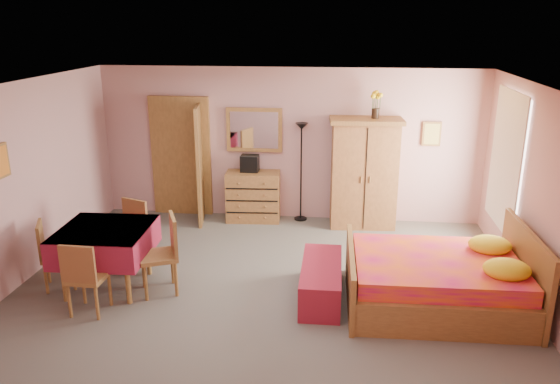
# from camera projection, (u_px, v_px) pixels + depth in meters

# --- Properties ---
(floor) EXTENTS (6.50, 6.50, 0.00)m
(floor) POSITION_uv_depth(u_px,v_px,m) (270.00, 280.00, 7.33)
(floor) COLOR slate
(floor) RESTS_ON ground
(ceiling) EXTENTS (6.50, 6.50, 0.00)m
(ceiling) POSITION_uv_depth(u_px,v_px,m) (269.00, 84.00, 6.55)
(ceiling) COLOR brown
(ceiling) RESTS_ON wall_back
(wall_back) EXTENTS (6.50, 0.10, 2.60)m
(wall_back) POSITION_uv_depth(u_px,v_px,m) (289.00, 145.00, 9.31)
(wall_back) COLOR tan
(wall_back) RESTS_ON floor
(wall_front) EXTENTS (6.50, 0.10, 2.60)m
(wall_front) POSITION_uv_depth(u_px,v_px,m) (229.00, 275.00, 4.57)
(wall_front) COLOR tan
(wall_front) RESTS_ON floor
(wall_left) EXTENTS (0.10, 5.00, 2.60)m
(wall_left) POSITION_uv_depth(u_px,v_px,m) (29.00, 179.00, 7.30)
(wall_left) COLOR tan
(wall_left) RESTS_ON floor
(wall_right) EXTENTS (0.10, 5.00, 2.60)m
(wall_right) POSITION_uv_depth(u_px,v_px,m) (536.00, 197.00, 6.58)
(wall_right) COLOR tan
(wall_right) RESTS_ON floor
(doorway) EXTENTS (1.06, 0.12, 2.15)m
(doorway) POSITION_uv_depth(u_px,v_px,m) (181.00, 158.00, 9.57)
(doorway) COLOR #9E6B35
(doorway) RESTS_ON floor
(window) EXTENTS (0.08, 1.40, 1.95)m
(window) POSITION_uv_depth(u_px,v_px,m) (507.00, 160.00, 7.67)
(window) COLOR white
(window) RESTS_ON wall_right
(picture_left) EXTENTS (0.04, 0.32, 0.42)m
(picture_left) POSITION_uv_depth(u_px,v_px,m) (0.00, 161.00, 6.61)
(picture_left) COLOR orange
(picture_left) RESTS_ON wall_left
(picture_back) EXTENTS (0.30, 0.04, 0.40)m
(picture_back) POSITION_uv_depth(u_px,v_px,m) (432.00, 134.00, 8.94)
(picture_back) COLOR #D8BF59
(picture_back) RESTS_ON wall_back
(chest_of_drawers) EXTENTS (0.94, 0.51, 0.86)m
(chest_of_drawers) POSITION_uv_depth(u_px,v_px,m) (253.00, 196.00, 9.40)
(chest_of_drawers) COLOR #946132
(chest_of_drawers) RESTS_ON floor
(wall_mirror) EXTENTS (0.95, 0.06, 0.75)m
(wall_mirror) POSITION_uv_depth(u_px,v_px,m) (254.00, 130.00, 9.26)
(wall_mirror) COLOR silver
(wall_mirror) RESTS_ON wall_back
(stereo) EXTENTS (0.30, 0.22, 0.28)m
(stereo) POSITION_uv_depth(u_px,v_px,m) (250.00, 163.00, 9.28)
(stereo) COLOR black
(stereo) RESTS_ON chest_of_drawers
(floor_lamp) EXTENTS (0.24, 0.24, 1.70)m
(floor_lamp) POSITION_uv_depth(u_px,v_px,m) (301.00, 173.00, 9.29)
(floor_lamp) COLOR black
(floor_lamp) RESTS_ON floor
(wardrobe) EXTENTS (1.21, 0.68, 1.83)m
(wardrobe) POSITION_uv_depth(u_px,v_px,m) (364.00, 173.00, 9.00)
(wardrobe) COLOR #9F6336
(wardrobe) RESTS_ON floor
(sunflower_vase) EXTENTS (0.19, 0.19, 0.44)m
(sunflower_vase) POSITION_uv_depth(u_px,v_px,m) (376.00, 104.00, 8.65)
(sunflower_vase) COLOR yellow
(sunflower_vase) RESTS_ON wardrobe
(bed) EXTENTS (2.19, 1.75, 1.00)m
(bed) POSITION_uv_depth(u_px,v_px,m) (437.00, 267.00, 6.56)
(bed) COLOR #C41355
(bed) RESTS_ON floor
(bench) EXTENTS (0.50, 1.33, 0.44)m
(bench) POSITION_uv_depth(u_px,v_px,m) (321.00, 281.00, 6.82)
(bench) COLOR maroon
(bench) RESTS_ON floor
(dining_table) EXTENTS (1.16, 1.16, 0.82)m
(dining_table) POSITION_uv_depth(u_px,v_px,m) (107.00, 258.00, 7.03)
(dining_table) COLOR maroon
(dining_table) RESTS_ON floor
(chair_south) EXTENTS (0.43, 0.43, 0.93)m
(chair_south) POSITION_uv_depth(u_px,v_px,m) (88.00, 276.00, 6.41)
(chair_south) COLOR olive
(chair_south) RESTS_ON floor
(chair_north) EXTENTS (0.55, 0.55, 0.94)m
(chair_north) POSITION_uv_depth(u_px,v_px,m) (127.00, 235.00, 7.60)
(chair_north) COLOR #A87138
(chair_north) RESTS_ON floor
(chair_west) EXTENTS (0.54, 0.54, 0.90)m
(chair_west) POSITION_uv_depth(u_px,v_px,m) (58.00, 254.00, 7.03)
(chair_west) COLOR #A16A36
(chair_west) RESTS_ON floor
(chair_east) EXTENTS (0.61, 0.61, 1.01)m
(chair_east) POSITION_uv_depth(u_px,v_px,m) (158.00, 255.00, 6.87)
(chair_east) COLOR olive
(chair_east) RESTS_ON floor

